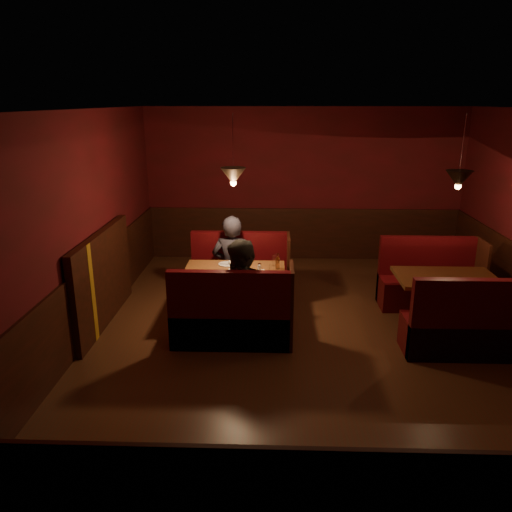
{
  "coord_description": "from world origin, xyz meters",
  "views": [
    {
      "loc": [
        -0.58,
        -6.01,
        3.0
      ],
      "look_at": [
        -0.81,
        0.55,
        0.95
      ],
      "focal_mm": 35.0,
      "sensor_mm": 36.0,
      "label": 1
    }
  ],
  "objects_px": {
    "main_table": "(236,281)",
    "diner_b": "(244,279)",
    "second_bench_near": "(467,331)",
    "main_bench_near": "(233,321)",
    "second_bench_far": "(429,285)",
    "second_table": "(445,290)",
    "main_bench_far": "(241,278)",
    "diner_a": "(232,248)"
  },
  "relations": [
    {
      "from": "second_table",
      "to": "diner_a",
      "type": "height_order",
      "value": "diner_a"
    },
    {
      "from": "main_bench_far",
      "to": "second_bench_near",
      "type": "distance_m",
      "value": 3.37
    },
    {
      "from": "main_bench_near",
      "to": "diner_a",
      "type": "xyz_separation_m",
      "value": [
        -0.12,
        1.48,
        0.52
      ]
    },
    {
      "from": "second_table",
      "to": "second_bench_far",
      "type": "relative_size",
      "value": 0.9
    },
    {
      "from": "main_table",
      "to": "second_table",
      "type": "distance_m",
      "value": 2.86
    },
    {
      "from": "diner_a",
      "to": "diner_b",
      "type": "distance_m",
      "value": 1.37
    },
    {
      "from": "main_table",
      "to": "diner_b",
      "type": "relative_size",
      "value": 0.82
    },
    {
      "from": "main_bench_far",
      "to": "second_bench_far",
      "type": "distance_m",
      "value": 2.88
    },
    {
      "from": "main_bench_far",
      "to": "second_table",
      "type": "distance_m",
      "value": 3.01
    },
    {
      "from": "main_bench_far",
      "to": "diner_a",
      "type": "height_order",
      "value": "diner_a"
    },
    {
      "from": "second_bench_near",
      "to": "diner_b",
      "type": "bearing_deg",
      "value": 173.56
    },
    {
      "from": "second_table",
      "to": "second_bench_far",
      "type": "bearing_deg",
      "value": 87.8
    },
    {
      "from": "second_table",
      "to": "main_table",
      "type": "bearing_deg",
      "value": 176.4
    },
    {
      "from": "main_bench_far",
      "to": "second_bench_far",
      "type": "xyz_separation_m",
      "value": [
        2.87,
        -0.18,
        -0.0
      ]
    },
    {
      "from": "main_bench_far",
      "to": "main_bench_near",
      "type": "relative_size",
      "value": 1.0
    },
    {
      "from": "second_bench_near",
      "to": "diner_a",
      "type": "height_order",
      "value": "diner_a"
    },
    {
      "from": "main_bench_far",
      "to": "second_bench_near",
      "type": "xyz_separation_m",
      "value": [
        2.87,
        -1.76,
        -0.0
      ]
    },
    {
      "from": "main_bench_near",
      "to": "second_bench_far",
      "type": "relative_size",
      "value": 1.05
    },
    {
      "from": "main_table",
      "to": "main_bench_near",
      "type": "bearing_deg",
      "value": -88.96
    },
    {
      "from": "main_table",
      "to": "main_bench_far",
      "type": "xyz_separation_m",
      "value": [
        0.01,
        0.79,
        -0.24
      ]
    },
    {
      "from": "main_table",
      "to": "second_bench_far",
      "type": "relative_size",
      "value": 0.95
    },
    {
      "from": "second_bench_far",
      "to": "diner_b",
      "type": "height_order",
      "value": "diner_b"
    },
    {
      "from": "second_bench_far",
      "to": "second_bench_near",
      "type": "xyz_separation_m",
      "value": [
        0.0,
        -1.58,
        0.0
      ]
    },
    {
      "from": "main_bench_far",
      "to": "second_bench_near",
      "type": "bearing_deg",
      "value": -31.58
    },
    {
      "from": "main_table",
      "to": "second_bench_near",
      "type": "distance_m",
      "value": 3.05
    },
    {
      "from": "main_bench_near",
      "to": "second_bench_far",
      "type": "xyz_separation_m",
      "value": [
        2.87,
        1.41,
        -0.0
      ]
    },
    {
      "from": "second_bench_far",
      "to": "second_bench_near",
      "type": "distance_m",
      "value": 1.58
    },
    {
      "from": "second_table",
      "to": "diner_a",
      "type": "relative_size",
      "value": 0.77
    },
    {
      "from": "main_bench_near",
      "to": "diner_a",
      "type": "height_order",
      "value": "diner_a"
    },
    {
      "from": "main_bench_far",
      "to": "second_bench_near",
      "type": "relative_size",
      "value": 1.05
    },
    {
      "from": "main_table",
      "to": "diner_a",
      "type": "bearing_deg",
      "value": 98.9
    },
    {
      "from": "main_bench_far",
      "to": "second_table",
      "type": "relative_size",
      "value": 1.16
    },
    {
      "from": "main_bench_near",
      "to": "second_bench_far",
      "type": "distance_m",
      "value": 3.2
    },
    {
      "from": "diner_a",
      "to": "main_bench_far",
      "type": "bearing_deg",
      "value": -131.13
    },
    {
      "from": "main_bench_far",
      "to": "diner_b",
      "type": "relative_size",
      "value": 0.91
    },
    {
      "from": "second_bench_near",
      "to": "main_bench_far",
      "type": "bearing_deg",
      "value": 148.42
    },
    {
      "from": "second_table",
      "to": "diner_b",
      "type": "bearing_deg",
      "value": -169.83
    },
    {
      "from": "main_bench_near",
      "to": "second_bench_far",
      "type": "height_order",
      "value": "main_bench_near"
    },
    {
      "from": "second_bench_far",
      "to": "main_bench_far",
      "type": "bearing_deg",
      "value": 176.39
    },
    {
      "from": "main_table",
      "to": "diner_b",
      "type": "distance_m",
      "value": 0.73
    },
    {
      "from": "second_bench_far",
      "to": "diner_a",
      "type": "bearing_deg",
      "value": 178.68
    },
    {
      "from": "main_table",
      "to": "second_bench_far",
      "type": "xyz_separation_m",
      "value": [
        2.88,
        0.61,
        -0.24
      ]
    }
  ]
}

